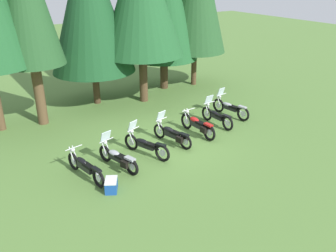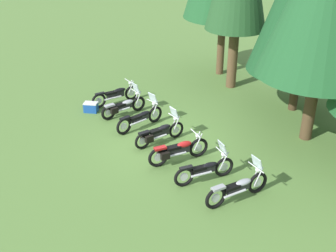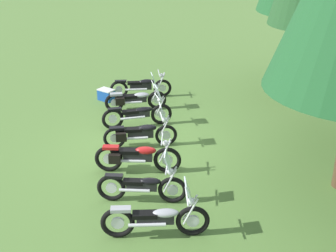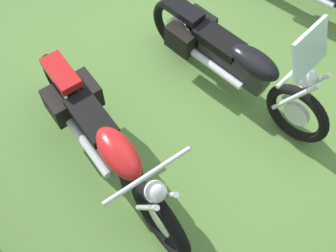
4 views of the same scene
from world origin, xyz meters
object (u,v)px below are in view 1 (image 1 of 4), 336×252
Objects in this scene: picnic_cooler at (111,185)px; pine_tree_2 at (89,4)px; motorcycle_0 at (85,167)px; motorcycle_4 at (198,125)px; motorcycle_6 at (230,108)px; motorcycle_2 at (146,145)px; motorcycle_3 at (172,134)px; motorcycle_1 at (118,158)px; motorcycle_5 at (217,116)px.

pine_tree_2 is at bearing 70.33° from picnic_cooler.
motorcycle_0 is 0.99× the size of motorcycle_4.
motorcycle_6 is 9.02m from pine_tree_2.
motorcycle_2 is 1.52m from motorcycle_3.
pine_tree_2 is 12.29× the size of picnic_cooler.
motorcycle_0 is 1.04× the size of motorcycle_2.
motorcycle_1 reaches higher than picnic_cooler.
motorcycle_1 is at bearing 94.91° from motorcycle_6.
pine_tree_2 is (0.79, 6.99, 4.94)m from motorcycle_2.
motorcycle_4 is at bearing -71.27° from pine_tree_2.
motorcycle_5 is at bearing -59.24° from pine_tree_2.
pine_tree_2 is (-2.23, 6.56, 4.92)m from motorcycle_4.
motorcycle_2 is 0.95× the size of motorcycle_6.
motorcycle_4 is 1.50m from motorcycle_5.
motorcycle_5 reaches higher than motorcycle_0.
pine_tree_2 is at bearing 33.26° from motorcycle_6.
motorcycle_2 is 3.04m from motorcycle_4.
motorcycle_4 is 1.07× the size of motorcycle_5.
motorcycle_0 is 1.06× the size of motorcycle_5.
motorcycle_4 is 0.27× the size of pine_tree_2.
motorcycle_0 is at bearing 108.63° from picnic_cooler.
motorcycle_5 is at bearing 19.76° from picnic_cooler.
motorcycle_0 is 1.38m from picnic_cooler.
motorcycle_0 is 3.25× the size of picnic_cooler.
motorcycle_1 is 5.97m from motorcycle_5.
motorcycle_3 is 3.01m from motorcycle_5.
picnic_cooler is at bearing 129.52° from motorcycle_1.
motorcycle_1 is 0.96× the size of motorcycle_2.
motorcycle_6 is at bearing -71.35° from motorcycle_5.
pine_tree_2 is at bearing -7.20° from motorcycle_3.
motorcycle_5 is at bearing 102.41° from motorcycle_6.
pine_tree_2 is at bearing -26.87° from motorcycle_2.
motorcycle_5 is at bearing -99.99° from motorcycle_2.
pine_tree_2 is (3.50, 7.30, 4.95)m from motorcycle_0.
motorcycle_2 is 1.01× the size of motorcycle_5.
motorcycle_3 is at bearing -93.17° from motorcycle_0.
motorcycle_2 reaches higher than motorcycle_1.
motorcycle_1 reaches higher than motorcycle_0.
motorcycle_5 is 0.25× the size of pine_tree_2.
motorcycle_3 is (2.89, 0.62, 0.02)m from motorcycle_1.
motorcycle_5 is (7.18, 1.13, 0.01)m from motorcycle_0.
motorcycle_4 is 2.91m from motorcycle_6.
motorcycle_6 is at bearing -48.59° from pine_tree_2.
motorcycle_1 is at bearing 83.40° from motorcycle_2.
motorcycle_3 reaches higher than picnic_cooler.
motorcycle_6 reaches higher than motorcycle_0.
motorcycle_1 is 1.44m from motorcycle_2.
motorcycle_0 is 1.08× the size of motorcycle_1.
motorcycle_3 is at bearing -83.96° from pine_tree_2.
motorcycle_1 is 2.96m from motorcycle_3.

